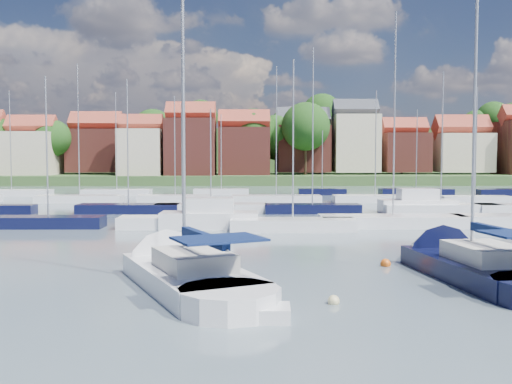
{
  "coord_description": "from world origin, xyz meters",
  "views": [
    {
      "loc": [
        -2.63,
        -21.12,
        5.1
      ],
      "look_at": [
        -2.03,
        14.0,
        3.0
      ],
      "focal_mm": 40.0,
      "sensor_mm": 36.0,
      "label": 1
    }
  ],
  "objects": [
    {
      "name": "ground",
      "position": [
        0.0,
        40.0,
        0.0
      ],
      "size": [
        260.0,
        260.0,
        0.0
      ],
      "primitive_type": "plane",
      "color": "#42535A",
      "rests_on": "ground"
    },
    {
      "name": "sailboat_centre",
      "position": [
        -5.61,
        2.67,
        0.35
      ],
      "size": [
        8.47,
        13.24,
        17.56
      ],
      "rotation": [
        0.0,
        0.0,
        2.0
      ],
      "color": "silver",
      "rests_on": "ground"
    },
    {
      "name": "sailboat_navy",
      "position": [
        6.89,
        4.14,
        0.35
      ],
      "size": [
        5.16,
        13.19,
        17.73
      ],
      "rotation": [
        0.0,
        0.0,
        1.71
      ],
      "color": "black",
      "rests_on": "ground"
    },
    {
      "name": "tender",
      "position": [
        -2.6,
        -3.45,
        0.22
      ],
      "size": [
        2.73,
        1.36,
        0.58
      ],
      "rotation": [
        0.0,
        0.0,
        -0.04
      ],
      "color": "silver",
      "rests_on": "ground"
    },
    {
      "name": "buoy_c",
      "position": [
        -5.03,
        -0.15,
        0.0
      ],
      "size": [
        0.48,
        0.48,
        0.48
      ],
      "primitive_type": "sphere",
      "color": "#D85914",
      "rests_on": "ground"
    },
    {
      "name": "buoy_d",
      "position": [
        0.42,
        -1.52,
        0.0
      ],
      "size": [
        0.42,
        0.42,
        0.42
      ],
      "primitive_type": "sphere",
      "color": "beige",
      "rests_on": "ground"
    },
    {
      "name": "buoy_e",
      "position": [
        3.95,
        5.43,
        0.0
      ],
      "size": [
        0.49,
        0.49,
        0.49
      ],
      "primitive_type": "sphere",
      "color": "#D85914",
      "rests_on": "ground"
    },
    {
      "name": "marina_field",
      "position": [
        1.91,
        35.15,
        0.43
      ],
      "size": [
        79.62,
        41.41,
        15.93
      ],
      "color": "silver",
      "rests_on": "ground"
    },
    {
      "name": "far_shore_town",
      "position": [
        2.23,
        132.67,
        4.61
      ],
      "size": [
        212.46,
        90.0,
        22.27
      ],
      "color": "#3A542A",
      "rests_on": "ground"
    }
  ]
}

